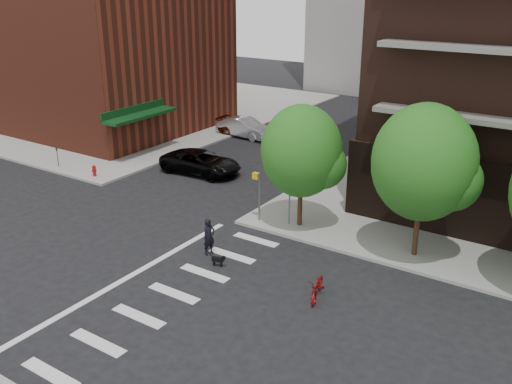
# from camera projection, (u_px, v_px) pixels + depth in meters

# --- Properties ---
(ground) EXTENTS (120.00, 120.00, 0.00)m
(ground) POSITION_uv_depth(u_px,v_px,m) (122.00, 273.00, 24.64)
(ground) COLOR black
(ground) RESTS_ON ground
(sidewalk_nw) EXTENTS (31.00, 33.00, 0.15)m
(sidewalk_nw) POSITION_uv_depth(u_px,v_px,m) (121.00, 106.00, 55.58)
(sidewalk_nw) COLOR gray
(sidewalk_nw) RESTS_ON ground
(crosswalk) EXTENTS (3.85, 13.00, 0.01)m
(crosswalk) POSITION_uv_depth(u_px,v_px,m) (159.00, 288.00, 23.50)
(crosswalk) COLOR silver
(crosswalk) RESTS_ON ground
(midrise_nw) EXTENTS (21.40, 15.50, 20.00)m
(midrise_nw) POSITION_uv_depth(u_px,v_px,m) (83.00, 0.00, 46.42)
(midrise_nw) COLOR maroon
(midrise_nw) RESTS_ON sidewalk_nw
(tree_a) EXTENTS (4.00, 4.00, 5.90)m
(tree_a) POSITION_uv_depth(u_px,v_px,m) (302.00, 151.00, 27.73)
(tree_a) COLOR #301E11
(tree_a) RESTS_ON sidewalk_ne
(tree_b) EXTENTS (4.50, 4.50, 6.65)m
(tree_b) POSITION_uv_depth(u_px,v_px,m) (424.00, 163.00, 24.45)
(tree_b) COLOR #301E11
(tree_b) RESTS_ON sidewalk_ne
(pedestrian_signal) EXTENTS (2.18, 0.67, 2.60)m
(pedestrian_signal) POSITION_uv_depth(u_px,v_px,m) (266.00, 190.00, 28.94)
(pedestrian_signal) COLOR slate
(pedestrian_signal) RESTS_ON sidewalk_ne
(fire_hydrant) EXTENTS (0.24, 0.24, 0.73)m
(fire_hydrant) POSITION_uv_depth(u_px,v_px,m) (94.00, 170.00, 35.95)
(fire_hydrant) COLOR #A50C0C
(fire_hydrant) RESTS_ON sidewalk_nw
(parking_meter) EXTENTS (0.10, 0.08, 1.32)m
(parking_meter) POSITION_uv_depth(u_px,v_px,m) (57.00, 155.00, 37.62)
(parking_meter) COLOR black
(parking_meter) RESTS_ON sidewalk_nw
(parked_car_black) EXTENTS (2.80, 5.52, 1.50)m
(parked_car_black) POSITION_uv_depth(u_px,v_px,m) (201.00, 162.00, 36.79)
(parked_car_black) COLOR black
(parked_car_black) RESTS_ON ground
(parked_car_maroon) EXTENTS (2.17, 4.91, 1.40)m
(parked_car_maroon) POSITION_uv_depth(u_px,v_px,m) (246.00, 128.00, 45.28)
(parked_car_maroon) COLOR #471003
(parked_car_maroon) RESTS_ON ground
(parked_car_silver) EXTENTS (1.97, 4.84, 1.56)m
(parked_car_silver) POSITION_uv_depth(u_px,v_px,m) (245.00, 127.00, 45.08)
(parked_car_silver) COLOR #ADB0B4
(parked_car_silver) RESTS_ON ground
(scooter) EXTENTS (1.16, 1.99, 0.99)m
(scooter) POSITION_uv_depth(u_px,v_px,m) (318.00, 287.00, 22.60)
(scooter) COLOR #9F0D11
(scooter) RESTS_ON ground
(dog_walker) EXTENTS (0.72, 0.55, 1.75)m
(dog_walker) POSITION_uv_depth(u_px,v_px,m) (209.00, 237.00, 26.05)
(dog_walker) COLOR black
(dog_walker) RESTS_ON ground
(dog) EXTENTS (0.63, 0.30, 0.52)m
(dog) POSITION_uv_depth(u_px,v_px,m) (218.00, 259.00, 25.14)
(dog) COLOR black
(dog) RESTS_ON ground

